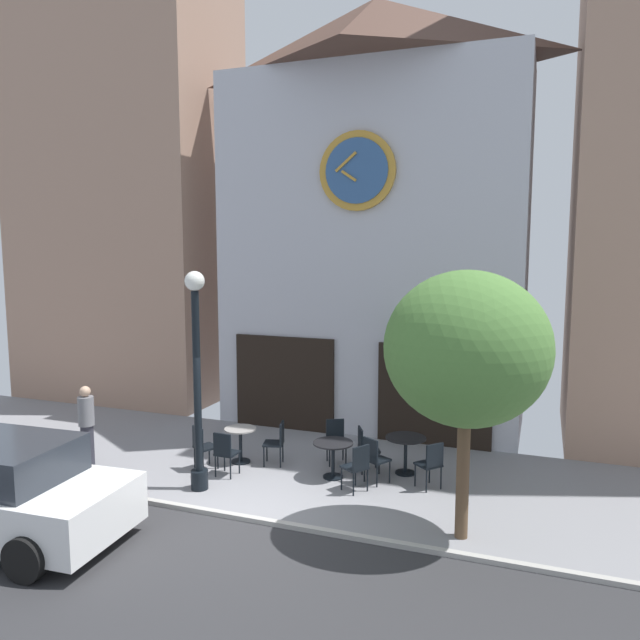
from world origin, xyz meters
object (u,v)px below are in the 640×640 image
at_px(cafe_table_near_door, 406,446).
at_px(cafe_chair_left_end, 374,457).
at_px(cafe_chair_facing_wall, 277,440).
at_px(cafe_chair_near_lamp, 336,438).
at_px(cafe_chair_curbside, 365,446).
at_px(street_lamp, 197,381).
at_px(street_tree, 466,350).
at_px(cafe_table_center_right, 333,451).
at_px(cafe_chair_outer, 357,464).
at_px(cafe_chair_mid_row, 431,462).
at_px(cafe_table_center, 240,439).
at_px(cafe_chair_near_tree, 202,444).
at_px(cafe_chair_corner, 225,451).
at_px(pedestrian_grey, 87,425).

distance_m(cafe_table_near_door, cafe_chair_left_end, 0.84).
height_order(cafe_table_near_door, cafe_chair_facing_wall, cafe_chair_facing_wall).
distance_m(cafe_table_near_door, cafe_chair_near_lamp, 1.51).
relative_size(cafe_chair_curbside, cafe_chair_near_lamp, 1.00).
distance_m(street_lamp, street_tree, 4.91).
height_order(cafe_table_center_right, cafe_chair_facing_wall, cafe_chair_facing_wall).
height_order(cafe_table_center_right, cafe_chair_curbside, cafe_chair_curbside).
distance_m(street_lamp, cafe_chair_curbside, 3.62).
relative_size(cafe_chair_outer, cafe_chair_mid_row, 1.00).
height_order(street_tree, cafe_table_center, street_tree).
distance_m(cafe_table_center, cafe_table_near_door, 3.43).
bearing_deg(street_tree, cafe_chair_curbside, 135.42).
height_order(cafe_chair_near_lamp, cafe_chair_near_tree, same).
bearing_deg(cafe_chair_near_lamp, street_tree, -40.09).
bearing_deg(cafe_table_center_right, cafe_chair_corner, -161.03).
relative_size(street_lamp, cafe_chair_curbside, 4.52).
bearing_deg(street_tree, street_lamp, 177.37).
height_order(street_tree, cafe_chair_curbside, street_tree).
xyz_separation_m(cafe_table_center, pedestrian_grey, (-2.88, -1.25, 0.36)).
bearing_deg(cafe_chair_curbside, cafe_chair_facing_wall, -171.75).
distance_m(cafe_table_center_right, cafe_chair_near_tree, 2.67).
bearing_deg(pedestrian_grey, street_lamp, -5.49).
height_order(cafe_table_near_door, cafe_chair_corner, cafe_chair_corner).
xyz_separation_m(cafe_chair_facing_wall, pedestrian_grey, (-3.66, -1.39, 0.33)).
distance_m(cafe_chair_left_end, pedestrian_grey, 5.91).
distance_m(street_lamp, cafe_chair_near_tree, 1.83).
distance_m(cafe_chair_curbside, cafe_chair_left_end, 0.63).
height_order(cafe_chair_near_tree, cafe_chair_corner, same).
distance_m(cafe_table_center, cafe_chair_left_end, 2.93).
bearing_deg(cafe_chair_mid_row, pedestrian_grey, -170.00).
distance_m(cafe_chair_near_lamp, cafe_chair_near_tree, 2.74).
height_order(cafe_chair_facing_wall, pedestrian_grey, pedestrian_grey).
distance_m(street_tree, cafe_chair_left_end, 3.45).
height_order(cafe_table_center, cafe_chair_near_lamp, cafe_chair_near_lamp).
xyz_separation_m(cafe_table_center, cafe_chair_near_tree, (-0.53, -0.64, 0.03)).
height_order(cafe_table_center, cafe_table_center_right, cafe_table_center).
bearing_deg(cafe_chair_outer, cafe_chair_corner, -176.16).
bearing_deg(cafe_table_near_door, cafe_chair_outer, -117.54).
height_order(cafe_chair_mid_row, cafe_chair_corner, same).
xyz_separation_m(cafe_chair_mid_row, pedestrian_grey, (-6.87, -1.21, 0.33)).
xyz_separation_m(cafe_chair_outer, cafe_chair_left_end, (0.18, 0.51, 0.00)).
distance_m(street_tree, cafe_chair_facing_wall, 5.03).
height_order(cafe_chair_outer, cafe_chair_mid_row, same).
xyz_separation_m(street_tree, cafe_table_center, (-4.77, 1.75, -2.46)).
relative_size(cafe_chair_outer, cafe_chair_corner, 1.00).
relative_size(cafe_table_center, cafe_chair_left_end, 0.81).
relative_size(street_tree, cafe_table_near_door, 5.21).
relative_size(street_tree, cafe_chair_near_tree, 4.63).
bearing_deg(cafe_chair_outer, cafe_table_center_right, 141.86).
bearing_deg(cafe_chair_facing_wall, cafe_chair_near_tree, -149.37).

